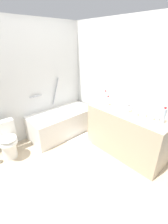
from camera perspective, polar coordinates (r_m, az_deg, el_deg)
The scene contains 17 objects.
ground_plane at distance 2.84m, azimuth -5.18°, elevation -20.08°, with size 3.76×3.76×0.00m, color #C1AD8E.
wall_back_tiled at distance 3.38m, azimuth -21.17°, elevation 9.48°, with size 3.16×0.10×2.39m, color silver.
wall_right_mirror at distance 3.17m, azimuth 15.11°, elevation 9.39°, with size 0.10×3.16×2.39m, color silver.
bathtub at distance 3.62m, azimuth -8.11°, elevation -3.60°, with size 1.46×0.69×1.23m.
toilet at distance 3.19m, azimuth -26.44°, elevation -9.39°, with size 0.41×0.49×0.69m.
vanity_counter at distance 3.04m, azimuth 15.12°, elevation -7.31°, with size 0.60×1.46×0.85m, color tan.
sink_basin at distance 2.88m, azimuth 14.20°, elevation 1.07°, with size 0.29×0.29×0.05m, color white.
sink_faucet at distance 3.02m, azimuth 16.07°, elevation 2.05°, with size 0.11×0.15×0.06m.
water_bottle_0 at distance 2.62m, azimuth 27.14°, elevation -1.18°, with size 0.06×0.06×0.26m.
water_bottle_1 at distance 3.14m, azimuth 7.79°, elevation 5.48°, with size 0.06×0.06×0.26m.
water_bottle_2 at distance 3.03m, azimuth 8.75°, elevation 4.05°, with size 0.06×0.06×0.19m.
drinking_glass_0 at distance 2.73m, azimuth 18.54°, elevation -0.39°, with size 0.08×0.08×0.08m, color white.
drinking_glass_1 at distance 2.69m, azimuth 25.37°, elevation -2.06°, with size 0.07×0.07×0.08m, color white.
drinking_glass_2 at distance 2.75m, azimuth 21.29°, elevation -0.79°, with size 0.07×0.07×0.08m, color white.
drinking_glass_3 at distance 2.68m, azimuth 23.52°, elevation -1.73°, with size 0.08×0.08×0.09m, color white.
soap_dish at distance 3.00m, azimuth 10.67°, elevation 2.10°, with size 0.09×0.06×0.02m, color white.
bath_mat at distance 3.45m, azimuth -0.41°, elevation -10.38°, with size 0.58×0.38×0.01m, color white.
Camera 1 is at (-1.17, -1.64, 2.00)m, focal length 24.95 mm.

